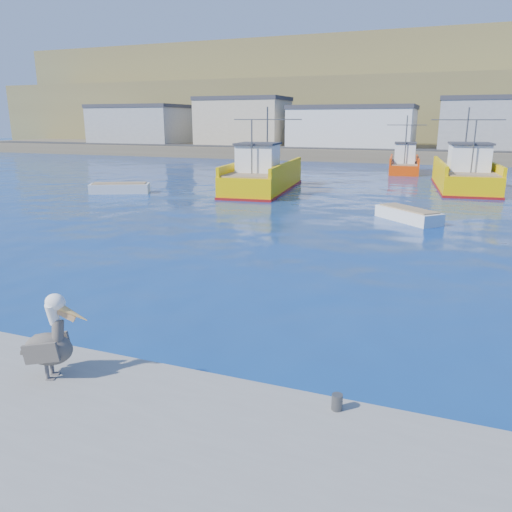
{
  "coord_description": "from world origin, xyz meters",
  "views": [
    {
      "loc": [
        4.49,
        -11.29,
        5.51
      ],
      "look_at": [
        -1.18,
        3.42,
        1.21
      ],
      "focal_mm": 35.0,
      "sensor_mm": 36.0,
      "label": 1
    }
  ],
  "objects": [
    {
      "name": "trawler_yellow_b",
      "position": [
        5.64,
        33.65,
        1.09
      ],
      "size": [
        5.78,
        12.6,
        6.63
      ],
      "color": "#DFB300",
      "rests_on": "ground"
    },
    {
      "name": "skiff_left",
      "position": [
        -19.52,
        21.28,
        0.31
      ],
      "size": [
        4.73,
        3.36,
        0.98
      ],
      "color": "silver",
      "rests_on": "ground"
    },
    {
      "name": "boat_orange",
      "position": [
        -0.24,
        45.48,
        1.01
      ],
      "size": [
        4.14,
        8.14,
        6.03
      ],
      "color": "#DA3906",
      "rests_on": "ground"
    },
    {
      "name": "skiff_mid",
      "position": [
        2.51,
        17.75,
        0.29
      ],
      "size": [
        3.95,
        3.92,
        0.9
      ],
      "color": "silver",
      "rests_on": "ground"
    },
    {
      "name": "ground",
      "position": [
        0.0,
        0.0,
        0.0
      ],
      "size": [
        260.0,
        260.0,
        0.0
      ],
      "primitive_type": "plane",
      "color": "#081361",
      "rests_on": "ground"
    },
    {
      "name": "trawler_yellow_a",
      "position": [
        -9.63,
        26.79,
        1.1
      ],
      "size": [
        5.71,
        12.81,
        6.66
      ],
      "color": "#DFB300",
      "rests_on": "ground"
    },
    {
      "name": "far_shore",
      "position": [
        0.0,
        109.2,
        8.98
      ],
      "size": [
        200.0,
        81.0,
        24.0
      ],
      "color": "brown",
      "rests_on": "ground"
    },
    {
      "name": "dock_bollards",
      "position": [
        0.6,
        -3.4,
        0.65
      ],
      "size": [
        36.2,
        0.2,
        0.3
      ],
      "color": "#4C4C4C",
      "rests_on": "dock"
    },
    {
      "name": "pelican",
      "position": [
        -2.59,
        -4.28,
        1.26
      ],
      "size": [
        1.42,
        0.85,
        1.78
      ],
      "color": "#595451",
      "rests_on": "dock"
    }
  ]
}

